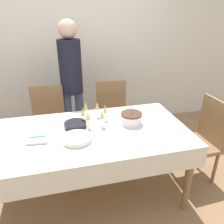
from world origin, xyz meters
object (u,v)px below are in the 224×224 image
at_px(dining_chair_far_right, 112,114).
at_px(dining_chair_right_end, 202,137).
at_px(dining_chair_far_left, 49,121).
at_px(birthday_cake, 131,118).
at_px(person_standing, 71,76).
at_px(plate_stack_dessert, 75,125).
at_px(plate_stack_main, 77,138).
at_px(champagne_tray, 93,116).

distance_m(dining_chair_far_right, dining_chair_right_end, 1.15).
xyz_separation_m(dining_chair_far_left, birthday_cake, (0.83, -0.73, 0.30)).
xyz_separation_m(dining_chair_far_left, person_standing, (0.33, 0.16, 0.51)).
distance_m(dining_chair_far_left, person_standing, 0.63).
relative_size(dining_chair_far_right, plate_stack_dessert, 4.46).
height_order(dining_chair_right_end, plate_stack_dessert, dining_chair_right_end).
distance_m(dining_chair_right_end, person_standing, 1.71).
xyz_separation_m(birthday_cake, plate_stack_dessert, (-0.55, 0.05, -0.03)).
bearing_deg(dining_chair_far_left, dining_chair_far_right, -0.02).
distance_m(dining_chair_far_left, dining_chair_far_right, 0.82).
bearing_deg(plate_stack_main, birthday_cake, 19.14).
bearing_deg(plate_stack_dessert, dining_chair_far_right, 51.81).
xyz_separation_m(dining_chair_right_end, birthday_cake, (-0.81, 0.07, 0.30)).
relative_size(dining_chair_far_right, plate_stack_main, 3.75).
xyz_separation_m(dining_chair_far_right, plate_stack_dessert, (-0.54, -0.68, 0.27)).
bearing_deg(champagne_tray, birthday_cake, -15.63).
bearing_deg(birthday_cake, dining_chair_far_left, 138.69).
bearing_deg(dining_chair_far_left, person_standing, 26.35).
bearing_deg(person_standing, plate_stack_main, -92.92).
height_order(champagne_tray, plate_stack_dessert, champagne_tray).
height_order(plate_stack_dessert, person_standing, person_standing).
bearing_deg(plate_stack_dessert, plate_stack_main, -92.61).
xyz_separation_m(dining_chair_right_end, plate_stack_dessert, (-1.36, 0.12, 0.27)).
distance_m(champagne_tray, plate_stack_dessert, 0.20).
bearing_deg(birthday_cake, dining_chair_right_end, -4.70).
height_order(dining_chair_far_left, plate_stack_dessert, dining_chair_far_left).
bearing_deg(birthday_cake, person_standing, 119.40).
height_order(dining_chair_far_right, dining_chair_right_end, same).
distance_m(dining_chair_far_right, birthday_cake, 0.79).
height_order(dining_chair_far_left, person_standing, person_standing).
distance_m(dining_chair_far_left, plate_stack_dessert, 0.79).
bearing_deg(dining_chair_right_end, plate_stack_dessert, 175.11).
xyz_separation_m(dining_chair_far_right, plate_stack_main, (-0.55, -0.93, 0.27)).
distance_m(birthday_cake, plate_stack_main, 0.59).
xyz_separation_m(plate_stack_main, person_standing, (0.06, 1.09, 0.25)).
bearing_deg(plate_stack_dessert, birthday_cake, -5.17).
relative_size(dining_chair_far_left, dining_chair_far_right, 1.00).
distance_m(dining_chair_far_right, plate_stack_dessert, 0.91).
bearing_deg(dining_chair_far_right, plate_stack_dessert, -128.19).
bearing_deg(person_standing, dining_chair_far_right, -18.34).
distance_m(dining_chair_far_right, person_standing, 0.73).
bearing_deg(birthday_cake, dining_chair_far_right, 90.94).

